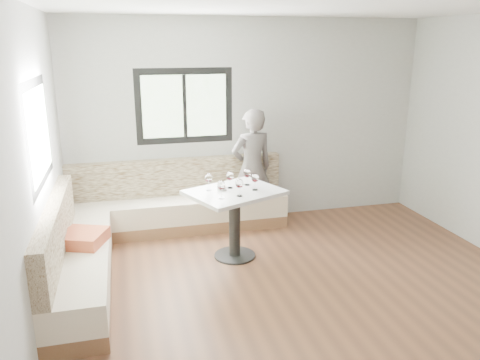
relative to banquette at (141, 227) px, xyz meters
The scene contains 11 objects.
room 2.42m from the banquette, 45.71° to the right, with size 5.01×5.01×2.81m.
banquette is the anchor object (origin of this frame).
table 1.17m from the banquette, 20.26° to the right, with size 1.23×1.11×0.83m.
person 1.71m from the banquette, 19.79° to the left, with size 0.60×0.39×1.63m, color #5B5451.
olive_ramekin 1.11m from the banquette, 18.65° to the right, with size 0.11×0.11×0.04m.
wine_glass_a 1.24m from the banquette, 36.05° to the right, with size 0.09×0.09×0.20m.
wine_glass_b 1.38m from the banquette, 29.38° to the right, with size 0.09×0.09×0.20m.
wine_glass_c 1.51m from the banquette, 18.20° to the right, with size 0.09×0.09×0.20m.
wine_glass_d 1.25m from the banquette, 15.14° to the right, with size 0.09×0.09×0.20m.
wine_glass_e 1.43m from the banquette, ahead, with size 0.09×0.09×0.20m.
wine_glass_f 1.05m from the banquette, 20.97° to the right, with size 0.09×0.09×0.20m.
Camera 1 is at (-1.73, -3.75, 2.45)m, focal length 35.00 mm.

